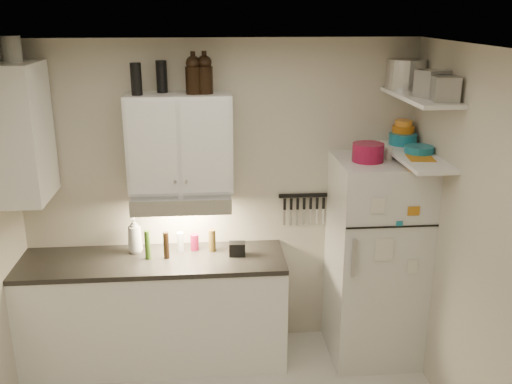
{
  "coord_description": "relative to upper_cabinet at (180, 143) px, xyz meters",
  "views": [
    {
      "loc": [
        -0.08,
        -2.99,
        2.81
      ],
      "look_at": [
        0.25,
        0.9,
        1.55
      ],
      "focal_mm": 40.0,
      "sensor_mm": 36.0,
      "label": 1
    }
  ],
  "objects": [
    {
      "name": "vinegar_bottle",
      "position": [
        -0.14,
        -0.13,
        -0.8
      ],
      "size": [
        0.05,
        0.05,
        0.22
      ],
      "primitive_type": "cylinder",
      "rotation": [
        0.0,
        0.0,
        0.12
      ],
      "color": "black",
      "rests_on": "countertop"
    },
    {
      "name": "bowl_yellow",
      "position": [
        1.78,
        0.05,
        0.11
      ],
      "size": [
        0.14,
        0.14,
        0.04
      ],
      "primitive_type": "cylinder",
      "color": "orange",
      "rests_on": "bowl_orange"
    },
    {
      "name": "bowl_orange",
      "position": [
        1.78,
        0.05,
        0.06
      ],
      "size": [
        0.18,
        0.18,
        0.05
      ],
      "primitive_type": "cylinder",
      "color": "#C46912",
      "rests_on": "bowl_teal"
    },
    {
      "name": "caddy",
      "position": [
        0.43,
        -0.13,
        -0.85
      ],
      "size": [
        0.13,
        0.1,
        0.11
      ],
      "primitive_type": "cube",
      "rotation": [
        0.0,
        0.0,
        -0.07
      ],
      "color": "black",
      "rests_on": "countertop"
    },
    {
      "name": "tin_b",
      "position": [
        1.8,
        -0.62,
        0.47
      ],
      "size": [
        0.19,
        0.19,
        0.16
      ],
      "primitive_type": "cube",
      "rotation": [
        0.0,
        0.0,
        -0.15
      ],
      "color": "#AAAAAD",
      "rests_on": "shelf_hi"
    },
    {
      "name": "dutch_oven",
      "position": [
        1.42,
        -0.21,
        -0.06
      ],
      "size": [
        0.25,
        0.25,
        0.14
      ],
      "primitive_type": "cylinder",
      "rotation": [
        0.0,
        0.0,
        0.06
      ],
      "color": "maroon",
      "rests_on": "fridge"
    },
    {
      "name": "upper_cabinet",
      "position": [
        0.0,
        0.0,
        0.0
      ],
      "size": [
        0.8,
        0.33,
        0.75
      ],
      "primitive_type": "cube",
      "color": "white",
      "rests_on": "back_wall"
    },
    {
      "name": "tin_a",
      "position": [
        1.78,
        -0.43,
        0.48
      ],
      "size": [
        0.24,
        0.23,
        0.19
      ],
      "primitive_type": "cube",
      "rotation": [
        0.0,
        0.0,
        0.35
      ],
      "color": "#AAAAAD",
      "rests_on": "shelf_hi"
    },
    {
      "name": "thermos_a",
      "position": [
        -0.12,
        0.08,
        0.49
      ],
      "size": [
        0.1,
        0.1,
        0.24
      ],
      "primitive_type": "cylinder",
      "rotation": [
        0.0,
        0.0,
        -0.26
      ],
      "color": "black",
      "rests_on": "upper_cabinet"
    },
    {
      "name": "side_jar",
      "position": [
        -1.14,
        -0.07,
        0.71
      ],
      "size": [
        0.18,
        0.18,
        0.18
      ],
      "primitive_type": "cylinder",
      "rotation": [
        0.0,
        0.0,
        -0.41
      ],
      "color": "silver",
      "rests_on": "side_cabinet"
    },
    {
      "name": "oil_bottle",
      "position": [
        -0.28,
        -0.13,
        -0.79
      ],
      "size": [
        0.05,
        0.05,
        0.24
      ],
      "primitive_type": "cylinder",
      "rotation": [
        0.0,
        0.0,
        -0.03
      ],
      "color": "#325715",
      "rests_on": "countertop"
    },
    {
      "name": "stock_pot",
      "position": [
        1.76,
        0.03,
        0.5
      ],
      "size": [
        0.34,
        0.34,
        0.22
      ],
      "primitive_type": "cylinder",
      "rotation": [
        0.0,
        0.0,
        0.08
      ],
      "color": "silver",
      "rests_on": "shelf_hi"
    },
    {
      "name": "ceiling",
      "position": [
        0.3,
        -1.33,
        0.78
      ],
      "size": [
        3.2,
        3.0,
        0.02
      ],
      "primitive_type": "cube",
      "color": "white",
      "rests_on": "ground"
    },
    {
      "name": "base_cabinet",
      "position": [
        -0.25,
        -0.14,
        -1.39
      ],
      "size": [
        2.1,
        0.6,
        0.88
      ],
      "primitive_type": "cube",
      "color": "white",
      "rests_on": "floor"
    },
    {
      "name": "clear_bottle",
      "position": [
        -0.03,
        -0.01,
        -0.82
      ],
      "size": [
        0.07,
        0.07,
        0.16
      ],
      "primitive_type": "cylinder",
      "rotation": [
        0.0,
        0.0,
        0.26
      ],
      "color": "silver",
      "rests_on": "countertop"
    },
    {
      "name": "right_wall",
      "position": [
        1.91,
        -1.33,
        -0.53
      ],
      "size": [
        0.02,
        3.0,
        2.6
      ],
      "primitive_type": "cube",
      "color": "#BEB7A2",
      "rests_on": "ground"
    },
    {
      "name": "bowl_teal",
      "position": [
        1.76,
        0.01,
        -0.01
      ],
      "size": [
        0.22,
        0.22,
        0.09
      ],
      "primitive_type": "cylinder",
      "color": "teal",
      "rests_on": "shelf_lo"
    },
    {
      "name": "thermos_b",
      "position": [
        -0.3,
        -0.05,
        0.49
      ],
      "size": [
        0.1,
        0.1,
        0.23
      ],
      "primitive_type": "cylinder",
      "rotation": [
        0.0,
        0.0,
        -0.28
      ],
      "color": "black",
      "rests_on": "upper_cabinet"
    },
    {
      "name": "shelf_hi",
      "position": [
        1.75,
        -0.31,
        0.38
      ],
      "size": [
        0.3,
        0.95,
        0.03
      ],
      "primitive_type": "cube",
      "color": "white",
      "rests_on": "right_wall"
    },
    {
      "name": "back_wall",
      "position": [
        0.3,
        0.18,
        -0.53
      ],
      "size": [
        3.2,
        0.02,
        2.6
      ],
      "primitive_type": "cube",
      "color": "#BEB7A2",
      "rests_on": "ground"
    },
    {
      "name": "soap_bottle",
      "position": [
        -0.4,
        0.01,
        -0.73
      ],
      "size": [
        0.17,
        0.17,
        0.34
      ],
      "primitive_type": "imported",
      "rotation": [
        0.0,
        0.0,
        -0.38
      ],
      "color": "white",
      "rests_on": "countertop"
    },
    {
      "name": "countertop",
      "position": [
        -0.25,
        -0.14,
        -0.93
      ],
      "size": [
        2.1,
        0.62,
        0.04
      ],
      "primitive_type": "cube",
      "color": "black",
      "rests_on": "base_cabinet"
    },
    {
      "name": "growler_a",
      "position": [
        0.12,
        -0.02,
        0.52
      ],
      "size": [
        0.16,
        0.16,
        0.29
      ],
      "primitive_type": null,
      "rotation": [
        0.0,
        0.0,
        -0.41
      ],
      "color": "black",
      "rests_on": "upper_cabinet"
    },
    {
      "name": "pepper_mill",
      "position": [
        0.23,
        -0.02,
        -0.81
      ],
      "size": [
        0.07,
        0.07,
        0.19
      ],
      "primitive_type": "cylinder",
      "rotation": [
        0.0,
        0.0,
        -0.26
      ],
      "color": "brown",
      "rests_on": "countertop"
    },
    {
      "name": "range_hood",
      "position": [
        0.0,
        -0.06,
        -0.44
      ],
      "size": [
        0.76,
        0.46,
        0.12
      ],
      "primitive_type": "cube",
      "color": "silver",
      "rests_on": "back_wall"
    },
    {
      "name": "fridge",
      "position": [
        1.55,
        -0.18,
        -0.98
      ],
      "size": [
        0.7,
        0.68,
        1.7
      ],
      "primitive_type": "cube",
      "color": "silver",
      "rests_on": "floor"
    },
    {
      "name": "shelf_lo",
      "position": [
        1.75,
        -0.31,
        -0.07
      ],
      "size": [
        0.3,
        0.95,
        0.03
      ],
      "primitive_type": "cube",
      "color": "white",
      "rests_on": "right_wall"
    },
    {
      "name": "knife_strip",
      "position": [
        1.0,
        0.15,
        -0.51
      ],
      "size": [
        0.42,
        0.02,
        0.03
      ],
      "primitive_type": "cube",
      "color": "black",
      "rests_on": "back_wall"
    },
    {
      "name": "red_jar",
      "position": [
        0.08,
        0.01,
        -0.84
      ],
      "size": [
        0.07,
        0.07,
        0.14
      ],
      "primitive_type": "cylinder",
      "rotation": [
        0.0,
        0.0,
        0.06
      ],
      "color": "maroon",
      "rests_on": "countertop"
    },
    {
      "name": "growler_b",
      "position": [
        0.2,
        -0.02,
        0.52
      ],
      "size": [
        0.13,
        0.13,
        0.29
      ],
      "primitive_type": null,
      "rotation": [
        0.0,
        0.0,
        0.07
      ],
      "color": "black",
      "rests_on": "upper_cabinet"
    },
    {
      "name": "book_stack",
      "position": [
        1.75,
        -0.43,
        -0.09
      ],
      "size": [
        0.21,
        0.25,
        0.08
      ],
      "primitive_type": "cube",
      "rotation": [
        0.0,
        0.0,
        -0.13
      ],
      "color": "#C37A18",
      "rests_on": "fridge"
    },
    {
      "name": "plates",
      "position": [
        1.79,
        -0.28,
        -0.02
      ],
      "size": [
        0.24,
        0.24,
        0.05
      ],
      "primitive_type": "cylinder",
      "rotation": [
        0.0,
        0.0,
        -0.11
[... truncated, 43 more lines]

